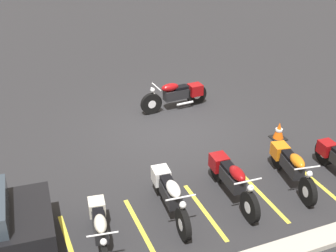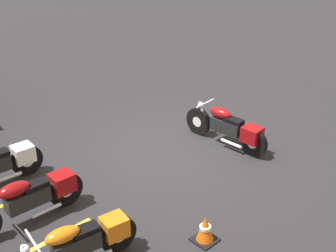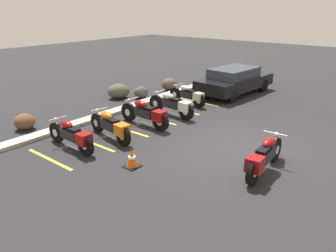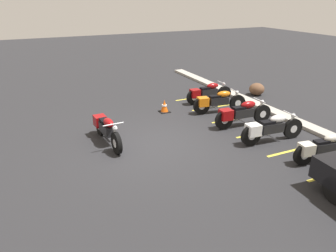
{
  "view_description": "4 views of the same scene",
  "coord_description": "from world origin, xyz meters",
  "px_view_note": "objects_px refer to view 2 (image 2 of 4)",
  "views": [
    {
      "loc": [
        4.59,
        11.14,
        6.58
      ],
      "look_at": [
        0.27,
        0.57,
        0.41
      ],
      "focal_mm": 50.0,
      "sensor_mm": 36.0,
      "label": 1
    },
    {
      "loc": [
        -6.7,
        6.55,
        5.41
      ],
      "look_at": [
        -0.45,
        0.51,
        0.98
      ],
      "focal_mm": 50.0,
      "sensor_mm": 36.0,
      "label": 2
    },
    {
      "loc": [
        -8.14,
        -3.97,
        4.07
      ],
      "look_at": [
        -0.52,
        2.19,
        0.46
      ],
      "focal_mm": 35.0,
      "sensor_mm": 36.0,
      "label": 3
    },
    {
      "loc": [
        8.7,
        -3.46,
        4.41
      ],
      "look_at": [
        -0.19,
        0.74,
        0.44
      ],
      "focal_mm": 35.0,
      "sensor_mm": 36.0,
      "label": 4
    }
  ],
  "objects_px": {
    "parked_bike_1": "(80,243)",
    "motorcycle_maroon_featured": "(229,128)",
    "parked_bike_2": "(31,198)",
    "traffic_cone": "(205,229)"
  },
  "relations": [
    {
      "from": "parked_bike_1",
      "to": "motorcycle_maroon_featured",
      "type": "bearing_deg",
      "value": -159.95
    },
    {
      "from": "parked_bike_1",
      "to": "parked_bike_2",
      "type": "bearing_deg",
      "value": -82.31
    },
    {
      "from": "motorcycle_maroon_featured",
      "to": "parked_bike_2",
      "type": "xyz_separation_m",
      "value": [
        0.7,
        4.69,
        0.01
      ]
    },
    {
      "from": "motorcycle_maroon_featured",
      "to": "traffic_cone",
      "type": "relative_size",
      "value": 4.48
    },
    {
      "from": "parked_bike_1",
      "to": "traffic_cone",
      "type": "distance_m",
      "value": 2.11
    },
    {
      "from": "motorcycle_maroon_featured",
      "to": "parked_bike_2",
      "type": "distance_m",
      "value": 4.75
    },
    {
      "from": "motorcycle_maroon_featured",
      "to": "parked_bike_2",
      "type": "relative_size",
      "value": 0.98
    },
    {
      "from": "parked_bike_1",
      "to": "parked_bike_2",
      "type": "relative_size",
      "value": 0.95
    },
    {
      "from": "parked_bike_1",
      "to": "traffic_cone",
      "type": "xyz_separation_m",
      "value": [
        -0.96,
        -1.87,
        -0.23
      ]
    },
    {
      "from": "motorcycle_maroon_featured",
      "to": "parked_bike_2",
      "type": "height_order",
      "value": "parked_bike_2"
    }
  ]
}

